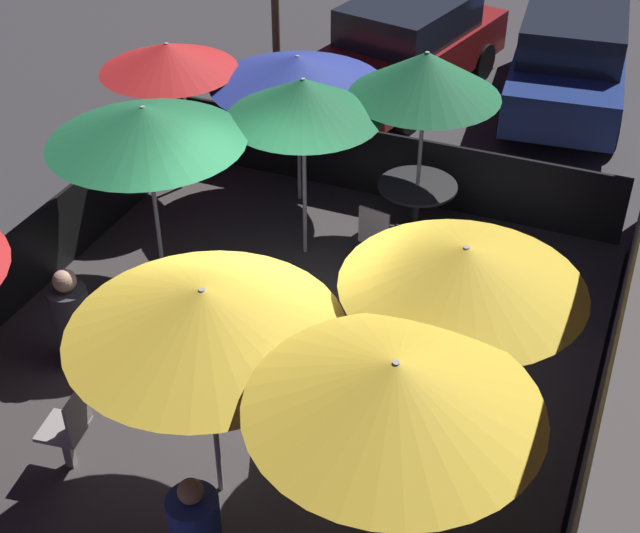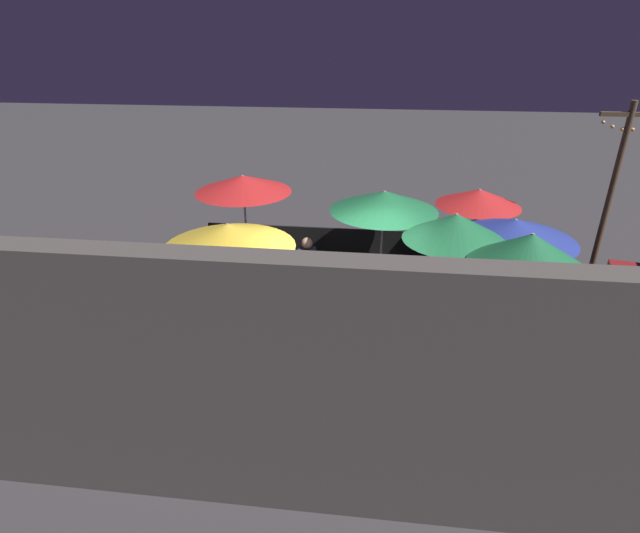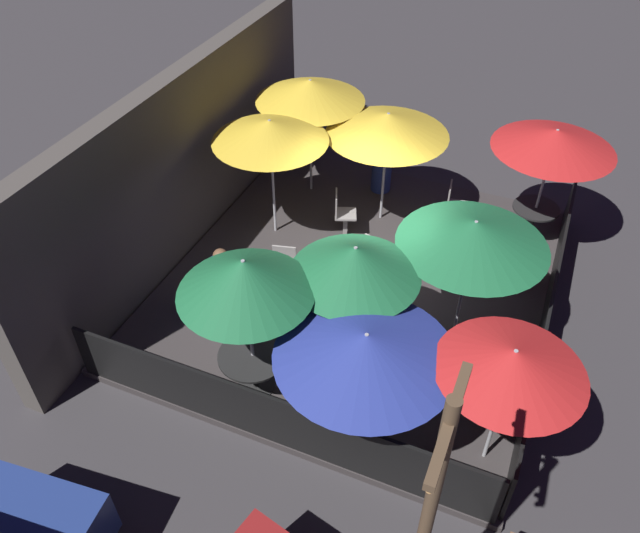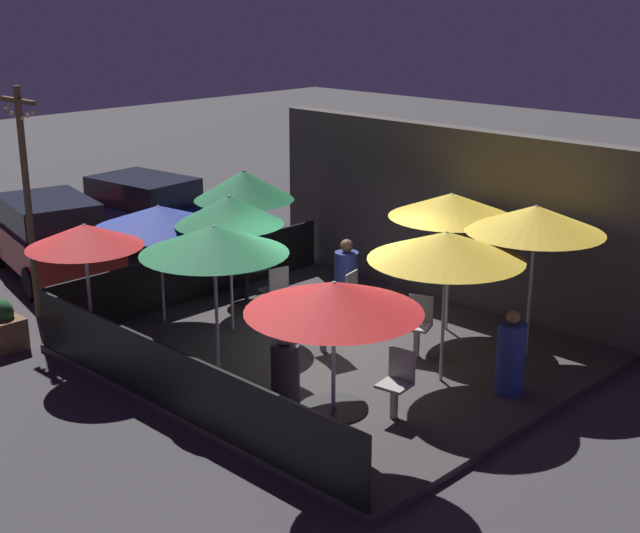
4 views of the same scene
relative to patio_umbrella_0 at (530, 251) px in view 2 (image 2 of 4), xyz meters
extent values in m
plane|color=#383538|center=(2.82, -0.59, -2.30)|extent=(60.00, 60.00, 0.00)
cube|color=#383333|center=(2.82, -0.59, -2.24)|extent=(7.18, 6.38, 0.12)
cube|color=#4C4742|center=(2.82, 2.83, -0.65)|extent=(8.78, 0.36, 3.31)
cube|color=black|center=(2.82, -3.74, -1.71)|extent=(6.98, 0.05, 0.95)
cube|color=black|center=(-0.73, -0.59, -1.71)|extent=(0.05, 6.18, 0.95)
cylinder|color=#B2B2B7|center=(0.00, 0.00, -0.95)|extent=(0.05, 0.05, 2.46)
cone|color=#1E6B3D|center=(0.00, 0.00, 0.00)|extent=(1.80, 1.80, 0.54)
cylinder|color=#B2B2B7|center=(5.22, -3.17, -1.03)|extent=(0.05, 0.05, 2.30)
cone|color=red|center=(5.22, -3.17, -0.06)|extent=(2.11, 2.11, 0.37)
cylinder|color=#B2B2B7|center=(4.73, -0.34, -1.05)|extent=(0.05, 0.05, 2.27)
cone|color=gold|center=(4.73, -0.34, -0.12)|extent=(2.24, 2.24, 0.41)
cylinder|color=#B2B2B7|center=(-0.22, -1.72, -1.15)|extent=(0.05, 0.05, 2.06)
cone|color=#283893|center=(-0.22, -1.72, -0.32)|extent=(2.26, 2.26, 0.39)
cylinder|color=#B2B2B7|center=(3.54, 1.40, -1.00)|extent=(0.05, 0.05, 2.36)
cone|color=gold|center=(3.54, 1.40, -0.02)|extent=(2.06, 2.06, 0.39)
cylinder|color=#B2B2B7|center=(2.16, -2.45, -1.04)|extent=(0.05, 0.05, 2.28)
cone|color=#1E6B3D|center=(2.16, -2.45, -0.11)|extent=(2.18, 2.18, 0.41)
cylinder|color=#B2B2B7|center=(5.13, 1.34, -0.97)|extent=(0.05, 0.05, 2.43)
cone|color=gold|center=(5.13, 1.34, 0.04)|extent=(2.11, 2.11, 0.42)
cylinder|color=#B2B2B7|center=(0.16, -3.36, -1.13)|extent=(0.05, 0.05, 2.11)
cone|color=red|center=(0.16, -3.36, -0.25)|extent=(1.79, 1.79, 0.36)
cylinder|color=#B2B2B7|center=(0.94, -1.14, -1.02)|extent=(0.05, 0.05, 2.32)
cone|color=#1E6B3D|center=(0.94, -1.14, -0.10)|extent=(1.80, 1.80, 0.48)
cylinder|color=black|center=(0.00, 0.00, -2.17)|extent=(0.55, 0.55, 0.02)
cylinder|color=black|center=(0.00, 0.00, -1.84)|extent=(0.08, 0.08, 0.68)
cylinder|color=black|center=(0.00, 0.00, -1.49)|extent=(1.00, 1.00, 0.04)
cylinder|color=black|center=(5.22, -3.17, -2.17)|extent=(0.47, 0.47, 0.02)
cylinder|color=black|center=(5.22, -3.17, -1.85)|extent=(0.08, 0.08, 0.67)
cylinder|color=black|center=(5.22, -3.17, -1.49)|extent=(0.85, 0.85, 0.04)
cube|color=gray|center=(1.97, 0.48, -1.97)|extent=(0.10, 0.10, 0.42)
cube|color=gray|center=(1.97, 0.48, -1.74)|extent=(0.48, 0.48, 0.04)
cube|color=gray|center=(2.15, 0.53, -1.50)|extent=(0.12, 0.40, 0.44)
cube|color=gray|center=(5.02, -1.76, -1.95)|extent=(0.09, 0.09, 0.46)
cube|color=gray|center=(5.02, -1.76, -1.71)|extent=(0.45, 0.45, 0.04)
cube|color=gray|center=(4.99, -1.59, -1.47)|extent=(0.40, 0.09, 0.44)
cube|color=gray|center=(3.92, 0.10, -1.94)|extent=(0.10, 0.10, 0.48)
cube|color=gray|center=(3.92, 0.10, -1.68)|extent=(0.52, 0.52, 0.04)
cube|color=gray|center=(3.85, 0.27, -1.44)|extent=(0.38, 0.18, 0.44)
cube|color=gray|center=(2.72, -0.76, -1.95)|extent=(0.10, 0.10, 0.47)
cube|color=gray|center=(2.72, -0.76, -1.69)|extent=(0.49, 0.49, 0.04)
cube|color=gray|center=(2.89, -0.81, -1.45)|extent=(0.14, 0.39, 0.44)
cube|color=gray|center=(0.91, -0.16, -1.97)|extent=(0.09, 0.09, 0.43)
cube|color=gray|center=(0.91, -0.16, -1.73)|extent=(0.46, 0.46, 0.04)
cube|color=gray|center=(1.09, -0.19, -1.49)|extent=(0.10, 0.40, 0.44)
cylinder|color=navy|center=(5.69, -0.02, -1.66)|extent=(0.53, 0.53, 1.05)
sphere|color=#9E704C|center=(5.69, -0.02, -1.03)|extent=(0.20, 0.20, 0.20)
cylinder|color=navy|center=(1.36, 1.26, -1.71)|extent=(0.49, 0.49, 0.95)
sphere|color=brown|center=(1.36, 1.26, -1.11)|extent=(0.24, 0.24, 0.24)
cylinder|color=#333338|center=(3.74, -2.56, -1.72)|extent=(0.47, 0.47, 0.92)
sphere|color=tan|center=(3.74, -2.56, -1.14)|extent=(0.24, 0.24, 0.24)
cube|color=brown|center=(-1.37, -4.11, -2.04)|extent=(0.77, 0.54, 0.53)
ellipsoid|color=#235128|center=(-1.37, -4.11, -1.69)|extent=(0.50, 0.40, 0.45)
cylinder|color=brown|center=(-2.27, -2.98, -0.25)|extent=(0.12, 0.12, 4.11)
cube|color=brown|center=(-2.27, -2.98, 1.56)|extent=(1.10, 0.08, 0.08)
sphere|color=#F4B260|center=(-2.37, -2.98, 1.29)|extent=(0.07, 0.07, 0.07)
sphere|color=#F4B260|center=(-2.18, -2.98, 1.29)|extent=(0.07, 0.07, 0.07)
sphere|color=#F4B260|center=(-2.00, -2.98, 1.33)|extent=(0.07, 0.07, 0.07)
sphere|color=#F4B260|center=(-1.82, -2.98, 1.41)|extent=(0.07, 0.07, 0.07)
camera|label=1|loc=(9.39, 2.56, 4.17)|focal=50.00mm
camera|label=2|loc=(2.31, 7.12, 3.00)|focal=28.00mm
camera|label=3|loc=(-5.00, -3.15, 5.23)|focal=35.00mm
camera|label=4|loc=(11.89, -10.24, 3.31)|focal=50.00mm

